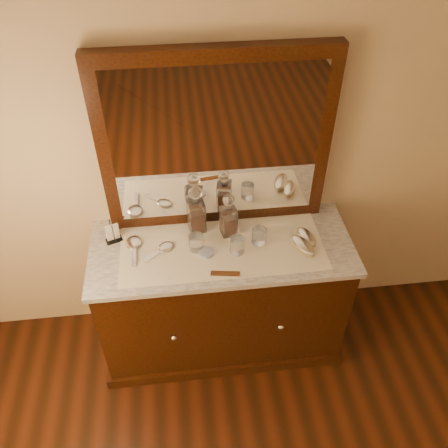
{
  "coord_description": "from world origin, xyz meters",
  "views": [
    {
      "loc": [
        -0.2,
        0.17,
        2.62
      ],
      "look_at": [
        0.0,
        1.85,
        1.1
      ],
      "focal_mm": 36.95,
      "sensor_mm": 36.0,
      "label": 1
    }
  ],
  "objects_px": {
    "comb": "(225,273)",
    "hand_mirror_inner": "(163,249)",
    "mirror_frame": "(216,143)",
    "hand_mirror_outer": "(134,245)",
    "pin_dish": "(206,252)",
    "decanter_left": "(196,214)",
    "dresser_cabinet": "(222,297)",
    "brush_near": "(303,246)",
    "napkin_rack": "(113,233)",
    "brush_far": "(307,237)",
    "decanter_right": "(229,219)"
  },
  "relations": [
    {
      "from": "comb",
      "to": "hand_mirror_inner",
      "type": "bearing_deg",
      "value": 154.2
    },
    {
      "from": "decanter_left",
      "to": "pin_dish",
      "type": "bearing_deg",
      "value": -80.17
    },
    {
      "from": "comb",
      "to": "brush_far",
      "type": "distance_m",
      "value": 0.51
    },
    {
      "from": "comb",
      "to": "hand_mirror_outer",
      "type": "distance_m",
      "value": 0.54
    },
    {
      "from": "dresser_cabinet",
      "to": "pin_dish",
      "type": "bearing_deg",
      "value": -151.12
    },
    {
      "from": "mirror_frame",
      "to": "hand_mirror_outer",
      "type": "bearing_deg",
      "value": -157.65
    },
    {
      "from": "mirror_frame",
      "to": "hand_mirror_outer",
      "type": "relative_size",
      "value": 5.19
    },
    {
      "from": "dresser_cabinet",
      "to": "hand_mirror_outer",
      "type": "bearing_deg",
      "value": 174.11
    },
    {
      "from": "decanter_right",
      "to": "napkin_rack",
      "type": "bearing_deg",
      "value": 178.36
    },
    {
      "from": "pin_dish",
      "to": "comb",
      "type": "relative_size",
      "value": 0.55
    },
    {
      "from": "comb",
      "to": "brush_far",
      "type": "relative_size",
      "value": 0.88
    },
    {
      "from": "hand_mirror_inner",
      "to": "hand_mirror_outer",
      "type": "bearing_deg",
      "value": 164.5
    },
    {
      "from": "pin_dish",
      "to": "brush_far",
      "type": "xyz_separation_m",
      "value": [
        0.56,
        0.04,
        0.01
      ]
    },
    {
      "from": "pin_dish",
      "to": "brush_near",
      "type": "distance_m",
      "value": 0.52
    },
    {
      "from": "brush_near",
      "to": "brush_far",
      "type": "distance_m",
      "value": 0.08
    },
    {
      "from": "dresser_cabinet",
      "to": "hand_mirror_inner",
      "type": "bearing_deg",
      "value": 179.11
    },
    {
      "from": "comb",
      "to": "brush_far",
      "type": "height_order",
      "value": "brush_far"
    },
    {
      "from": "comb",
      "to": "decanter_left",
      "type": "xyz_separation_m",
      "value": [
        -0.12,
        0.36,
        0.11
      ]
    },
    {
      "from": "dresser_cabinet",
      "to": "decanter_right",
      "type": "relative_size",
      "value": 5.21
    },
    {
      "from": "pin_dish",
      "to": "hand_mirror_inner",
      "type": "distance_m",
      "value": 0.23
    },
    {
      "from": "pin_dish",
      "to": "hand_mirror_inner",
      "type": "relative_size",
      "value": 0.45
    },
    {
      "from": "mirror_frame",
      "to": "hand_mirror_inner",
      "type": "distance_m",
      "value": 0.63
    },
    {
      "from": "brush_near",
      "to": "hand_mirror_inner",
      "type": "height_order",
      "value": "brush_near"
    },
    {
      "from": "dresser_cabinet",
      "to": "decanter_right",
      "type": "xyz_separation_m",
      "value": [
        0.05,
        0.1,
        0.55
      ]
    },
    {
      "from": "decanter_left",
      "to": "decanter_right",
      "type": "distance_m",
      "value": 0.18
    },
    {
      "from": "brush_near",
      "to": "decanter_left",
      "type": "bearing_deg",
      "value": 157.59
    },
    {
      "from": "mirror_frame",
      "to": "comb",
      "type": "distance_m",
      "value": 0.67
    },
    {
      "from": "napkin_rack",
      "to": "decanter_left",
      "type": "xyz_separation_m",
      "value": [
        0.46,
        0.03,
        0.07
      ]
    },
    {
      "from": "decanter_right",
      "to": "pin_dish",
      "type": "bearing_deg",
      "value": -133.53
    },
    {
      "from": "decanter_right",
      "to": "brush_near",
      "type": "height_order",
      "value": "decanter_right"
    },
    {
      "from": "pin_dish",
      "to": "hand_mirror_outer",
      "type": "distance_m",
      "value": 0.4
    },
    {
      "from": "dresser_cabinet",
      "to": "hand_mirror_inner",
      "type": "xyz_separation_m",
      "value": [
        -0.32,
        0.0,
        0.45
      ]
    },
    {
      "from": "pin_dish",
      "to": "brush_far",
      "type": "bearing_deg",
      "value": 3.66
    },
    {
      "from": "brush_near",
      "to": "hand_mirror_outer",
      "type": "xyz_separation_m",
      "value": [
        -0.91,
        0.13,
        -0.01
      ]
    },
    {
      "from": "pin_dish",
      "to": "decanter_left",
      "type": "relative_size",
      "value": 0.28
    },
    {
      "from": "comb",
      "to": "hand_mirror_inner",
      "type": "height_order",
      "value": "hand_mirror_inner"
    },
    {
      "from": "napkin_rack",
      "to": "brush_far",
      "type": "distance_m",
      "value": 1.06
    },
    {
      "from": "dresser_cabinet",
      "to": "decanter_right",
      "type": "height_order",
      "value": "decanter_right"
    },
    {
      "from": "napkin_rack",
      "to": "brush_far",
      "type": "height_order",
      "value": "napkin_rack"
    },
    {
      "from": "napkin_rack",
      "to": "brush_near",
      "type": "relative_size",
      "value": 0.7
    },
    {
      "from": "brush_far",
      "to": "pin_dish",
      "type": "bearing_deg",
      "value": -176.34
    },
    {
      "from": "pin_dish",
      "to": "brush_far",
      "type": "relative_size",
      "value": 0.48
    },
    {
      "from": "dresser_cabinet",
      "to": "mirror_frame",
      "type": "xyz_separation_m",
      "value": [
        0.0,
        0.25,
        0.94
      ]
    },
    {
      "from": "pin_dish",
      "to": "brush_near",
      "type": "bearing_deg",
      "value": -3.43
    },
    {
      "from": "pin_dish",
      "to": "decanter_right",
      "type": "xyz_separation_m",
      "value": [
        0.14,
        0.15,
        0.1
      ]
    },
    {
      "from": "mirror_frame",
      "to": "brush_far",
      "type": "xyz_separation_m",
      "value": [
        0.47,
        -0.26,
        -0.47
      ]
    },
    {
      "from": "brush_far",
      "to": "hand_mirror_inner",
      "type": "distance_m",
      "value": 0.79
    },
    {
      "from": "dresser_cabinet",
      "to": "brush_far",
      "type": "distance_m",
      "value": 0.66
    },
    {
      "from": "mirror_frame",
      "to": "hand_mirror_outer",
      "type": "xyz_separation_m",
      "value": [
        -0.48,
        -0.2,
        -0.49
      ]
    },
    {
      "from": "mirror_frame",
      "to": "comb",
      "type": "xyz_separation_m",
      "value": [
        -0.01,
        -0.45,
        -0.49
      ]
    }
  ]
}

